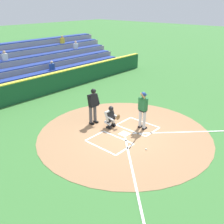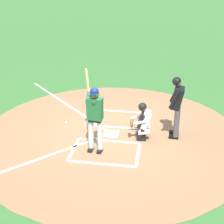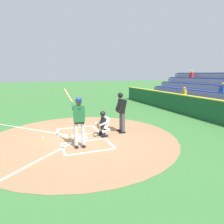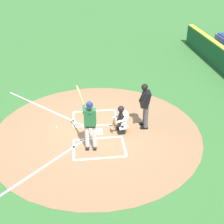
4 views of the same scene
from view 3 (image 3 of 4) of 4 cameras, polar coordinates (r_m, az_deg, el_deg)
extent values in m
plane|color=#387033|center=(8.46, -8.82, -7.51)|extent=(120.00, 120.00, 0.00)
cylinder|color=#99704C|center=(8.46, -8.83, -7.47)|extent=(8.00, 8.00, 0.01)
cube|color=white|center=(8.46, -8.83, -7.41)|extent=(0.44, 0.44, 0.01)
cube|color=white|center=(7.72, -0.61, -9.11)|extent=(1.20, 0.08, 0.01)
cube|color=white|center=(7.36, -14.17, -10.51)|extent=(1.20, 0.08, 0.01)
cube|color=white|center=(8.04, -8.19, -8.39)|extent=(0.08, 1.80, 0.01)
cube|color=white|center=(6.95, -6.08, -11.56)|extent=(0.08, 1.80, 0.01)
cube|color=white|center=(9.63, -4.80, -5.00)|extent=(1.20, 0.08, 0.01)
cube|color=white|center=(9.34, -15.56, -5.90)|extent=(1.20, 0.08, 0.01)
cube|color=white|center=(8.88, -9.41, -6.53)|extent=(0.08, 1.80, 0.01)
cube|color=white|center=(10.01, -10.70, -4.52)|extent=(0.08, 1.80, 0.01)
cube|color=white|center=(10.35, -22.70, -4.70)|extent=(3.73, 3.73, 0.01)
cube|color=white|center=(6.40, -24.20, -14.63)|extent=(3.73, 3.73, 0.01)
cylinder|color=silver|center=(7.32, -8.45, -6.39)|extent=(0.15, 0.15, 0.84)
cube|color=black|center=(7.43, -8.32, -9.82)|extent=(0.27, 0.15, 0.09)
cylinder|color=silver|center=(7.30, -10.49, -6.49)|extent=(0.15, 0.15, 0.84)
cube|color=black|center=(7.42, -10.35, -9.94)|extent=(0.27, 0.15, 0.09)
cube|color=black|center=(7.18, -9.59, -2.86)|extent=(0.26, 0.36, 0.10)
cube|color=#236638|center=(7.11, -9.67, -0.44)|extent=(0.28, 0.42, 0.60)
sphere|color=brown|center=(7.02, -9.77, 2.80)|extent=(0.21, 0.21, 0.21)
sphere|color=navy|center=(7.03, -9.80, 3.39)|extent=(0.23, 0.23, 0.23)
cube|color=navy|center=(6.93, -9.73, 2.98)|extent=(0.13, 0.18, 0.02)
cylinder|color=#236638|center=(7.11, -9.65, 1.85)|extent=(0.44, 0.14, 0.21)
cylinder|color=#236638|center=(7.10, -11.34, 1.78)|extent=(0.27, 0.12, 0.29)
cylinder|color=#AD7F4C|center=(7.42, -12.56, 4.47)|extent=(0.71, 0.29, 0.53)
cylinder|color=#AD7F4C|center=(7.14, -11.26, 2.32)|extent=(0.09, 0.10, 0.08)
cube|color=black|center=(8.44, -2.15, -7.12)|extent=(0.13, 0.27, 0.09)
cube|color=black|center=(8.38, -2.41, -6.14)|extent=(0.13, 0.25, 0.37)
cylinder|color=silver|center=(8.39, -1.77, -5.54)|extent=(0.17, 0.37, 0.21)
cube|color=black|center=(8.72, -2.90, -6.50)|extent=(0.13, 0.27, 0.09)
cube|color=black|center=(8.66, -3.16, -5.56)|extent=(0.13, 0.25, 0.37)
cylinder|color=silver|center=(8.67, -2.54, -4.98)|extent=(0.17, 0.37, 0.21)
cube|color=silver|center=(8.44, -2.12, -3.04)|extent=(0.42, 0.38, 0.52)
cube|color=black|center=(8.41, -2.82, -3.11)|extent=(0.43, 0.24, 0.46)
sphere|color=#9E7051|center=(8.34, -2.59, -0.62)|extent=(0.21, 0.21, 0.21)
sphere|color=black|center=(8.33, -2.72, -0.49)|extent=(0.24, 0.24, 0.24)
cylinder|color=silver|center=(8.21, -2.73, -3.60)|extent=(0.11, 0.45, 0.20)
cylinder|color=silver|center=(8.57, -3.66, -2.97)|extent=(0.11, 0.45, 0.20)
ellipsoid|color=brown|center=(8.15, -4.05, -3.94)|extent=(0.28, 0.11, 0.28)
cylinder|color=#4C4C51|center=(8.87, 3.30, -3.08)|extent=(0.16, 0.16, 0.86)
cube|color=black|center=(8.98, 2.96, -5.98)|extent=(0.15, 0.29, 0.09)
cylinder|color=#4C4C51|center=(9.13, 2.70, -2.67)|extent=(0.16, 0.16, 0.86)
cube|color=black|center=(9.23, 2.38, -5.49)|extent=(0.15, 0.29, 0.09)
cube|color=black|center=(8.83, 2.80, 1.77)|extent=(0.46, 0.39, 0.66)
sphere|color=#9E7051|center=(8.76, 2.58, 4.79)|extent=(0.22, 0.22, 0.22)
sphere|color=black|center=(8.75, 2.46, 4.92)|extent=(0.25, 0.25, 0.25)
cylinder|color=black|center=(8.58, 2.83, 1.69)|extent=(0.12, 0.29, 0.56)
cylinder|color=black|center=(9.03, 1.81, 2.18)|extent=(0.12, 0.29, 0.56)
sphere|color=white|center=(8.78, -19.62, -7.09)|extent=(0.07, 0.07, 0.07)
cube|color=#19512D|center=(12.15, 28.28, 0.04)|extent=(22.00, 0.36, 1.25)
cube|color=yellow|center=(12.05, 28.57, 3.10)|extent=(22.00, 0.32, 0.06)
cube|color=#284C9E|center=(15.38, 29.62, 5.90)|extent=(0.36, 0.22, 0.46)
sphere|color=#9E7051|center=(15.36, 29.74, 7.16)|extent=(0.20, 0.20, 0.20)
cube|color=yellow|center=(16.75, 20.43, 5.42)|extent=(0.36, 0.22, 0.46)
sphere|color=tan|center=(16.72, 20.51, 6.58)|extent=(0.20, 0.20, 0.20)
cube|color=red|center=(20.00, 22.29, 10.00)|extent=(0.36, 0.22, 0.46)
sphere|color=tan|center=(20.00, 22.36, 10.98)|extent=(0.20, 0.20, 0.20)
camera|label=1|loc=(17.24, -39.34, 18.82)|focal=41.18mm
camera|label=2|loc=(3.67, 93.89, 35.24)|focal=52.91mm
camera|label=4|loc=(4.26, 143.89, 52.52)|focal=48.15mm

